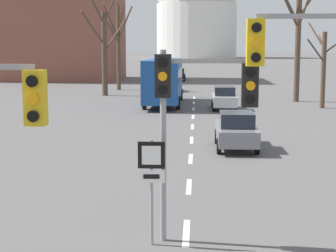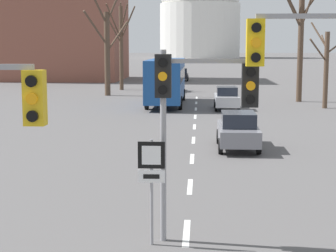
# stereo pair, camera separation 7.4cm
# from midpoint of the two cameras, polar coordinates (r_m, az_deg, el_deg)

# --- Properties ---
(lane_stripe_1) EXTENTS (0.16, 2.00, 0.01)m
(lane_stripe_1) POSITION_cam_midpoint_polar(r_m,az_deg,el_deg) (13.70, 1.72, -10.78)
(lane_stripe_1) COLOR silver
(lane_stripe_1) RESTS_ON ground_plane
(lane_stripe_2) EXTENTS (0.16, 2.00, 0.01)m
(lane_stripe_2) POSITION_cam_midpoint_polar(r_m,az_deg,el_deg) (18.02, 2.03, -6.15)
(lane_stripe_2) COLOR silver
(lane_stripe_2) RESTS_ON ground_plane
(lane_stripe_3) EXTENTS (0.16, 2.00, 0.01)m
(lane_stripe_3) POSITION_cam_midpoint_polar(r_m,az_deg,el_deg) (22.41, 2.22, -3.33)
(lane_stripe_3) COLOR silver
(lane_stripe_3) RESTS_ON ground_plane
(lane_stripe_4) EXTENTS (0.16, 2.00, 0.01)m
(lane_stripe_4) POSITION_cam_midpoint_polar(r_m,az_deg,el_deg) (26.84, 2.34, -1.43)
(lane_stripe_4) COLOR silver
(lane_stripe_4) RESTS_ON ground_plane
(lane_stripe_5) EXTENTS (0.16, 2.00, 0.01)m
(lane_stripe_5) POSITION_cam_midpoint_polar(r_m,az_deg,el_deg) (31.28, 2.43, -0.07)
(lane_stripe_5) COLOR silver
(lane_stripe_5) RESTS_ON ground_plane
(lane_stripe_6) EXTENTS (0.16, 2.00, 0.01)m
(lane_stripe_6) POSITION_cam_midpoint_polar(r_m,az_deg,el_deg) (35.74, 2.50, 0.95)
(lane_stripe_6) COLOR silver
(lane_stripe_6) RESTS_ON ground_plane
(lane_stripe_7) EXTENTS (0.16, 2.00, 0.01)m
(lane_stripe_7) POSITION_cam_midpoint_polar(r_m,az_deg,el_deg) (40.21, 2.55, 1.74)
(lane_stripe_7) COLOR silver
(lane_stripe_7) RESTS_ON ground_plane
(lane_stripe_8) EXTENTS (0.16, 2.00, 0.01)m
(lane_stripe_8) POSITION_cam_midpoint_polar(r_m,az_deg,el_deg) (44.69, 2.59, 2.37)
(lane_stripe_8) COLOR silver
(lane_stripe_8) RESTS_ON ground_plane
(lane_stripe_9) EXTENTS (0.16, 2.00, 0.01)m
(lane_stripe_9) POSITION_cam_midpoint_polar(r_m,az_deg,el_deg) (49.17, 2.62, 2.89)
(lane_stripe_9) COLOR silver
(lane_stripe_9) RESTS_ON ground_plane
(traffic_signal_centre_tall) EXTENTS (2.28, 0.34, 4.37)m
(traffic_signal_centre_tall) POSITION_cam_midpoint_polar(r_m,az_deg,el_deg) (12.47, 2.53, 2.87)
(traffic_signal_centre_tall) COLOR gray
(traffic_signal_centre_tall) RESTS_ON ground_plane
(traffic_signal_near_right) EXTENTS (2.35, 0.34, 5.29)m
(traffic_signal_near_right) POSITION_cam_midpoint_polar(r_m,az_deg,el_deg) (11.91, 14.93, 5.83)
(traffic_signal_near_right) COLOR gray
(traffic_signal_near_right) RESTS_ON ground_plane
(route_sign_post) EXTENTS (0.60, 0.08, 2.41)m
(route_sign_post) POSITION_cam_midpoint_polar(r_m,az_deg,el_deg) (12.47, -1.86, -4.87)
(route_sign_post) COLOR gray
(route_sign_post) RESTS_ON ground_plane
(sedan_near_left) EXTENTS (1.94, 3.90, 1.66)m
(sedan_near_left) POSITION_cam_midpoint_polar(r_m,az_deg,el_deg) (73.43, 1.00, 5.24)
(sedan_near_left) COLOR black
(sedan_near_left) RESTS_ON ground_plane
(sedan_near_right) EXTENTS (1.73, 4.10, 1.64)m
(sedan_near_right) POSITION_cam_midpoint_polar(r_m,az_deg,el_deg) (39.98, 5.69, 2.84)
(sedan_near_right) COLOR #B7B7BC
(sedan_near_right) RESTS_ON ground_plane
(sedan_mid_centre) EXTENTS (1.76, 4.13, 1.63)m
(sedan_mid_centre) POSITION_cam_midpoint_polar(r_m,az_deg,el_deg) (24.61, 6.85, -0.42)
(sedan_mid_centre) COLOR slate
(sedan_mid_centre) RESTS_ON ground_plane
(sedan_far_left) EXTENTS (1.69, 4.45, 1.67)m
(sedan_far_left) POSITION_cam_midpoint_polar(r_m,az_deg,el_deg) (56.14, -0.06, 4.40)
(sedan_far_left) COLOR navy
(sedan_far_left) RESTS_ON ground_plane
(city_bus) EXTENTS (2.66, 10.80, 3.48)m
(city_bus) POSITION_cam_midpoint_polar(r_m,az_deg,el_deg) (42.90, -0.47, 4.89)
(city_bus) COLOR #19478C
(city_bus) RESTS_ON ground_plane
(bare_tree_left_near) EXTENTS (3.30, 5.79, 10.02)m
(bare_tree_left_near) POSITION_cam_midpoint_polar(r_m,az_deg,el_deg) (51.42, -6.51, 7.96)
(bare_tree_left_near) COLOR brown
(bare_tree_left_near) RESTS_ON ground_plane
(bare_tree_right_near) EXTENTS (3.00, 3.00, 6.23)m
(bare_tree_right_near) POSITION_cam_midpoint_polar(r_m,az_deg,el_deg) (42.10, 15.43, 5.91)
(bare_tree_right_near) COLOR brown
(bare_tree_right_near) RESTS_ON ground_plane
(bare_tree_left_far) EXTENTS (2.92, 2.27, 8.78)m
(bare_tree_left_far) POSITION_cam_midpoint_polar(r_m,az_deg,el_deg) (58.05, -5.11, 8.38)
(bare_tree_left_far) COLOR brown
(bare_tree_left_far) RESTS_ON ground_plane
(bare_tree_right_far) EXTENTS (4.31, 4.15, 10.44)m
(bare_tree_right_far) POSITION_cam_midpoint_polar(r_m,az_deg,el_deg) (46.60, 13.05, 8.72)
(bare_tree_right_far) COLOR brown
(bare_tree_right_far) RESTS_ON ground_plane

